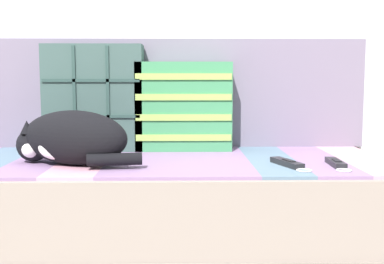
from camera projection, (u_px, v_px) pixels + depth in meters
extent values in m
cube|color=gray|center=(157.00, 249.00, 1.79)|extent=(1.74, 0.79, 0.20)
cube|color=gray|center=(157.00, 192.00, 1.77)|extent=(1.71, 0.78, 0.24)
cube|color=gray|center=(43.00, 159.00, 1.73)|extent=(0.16, 0.70, 0.01)
cube|color=#C6899E|center=(88.00, 159.00, 1.73)|extent=(0.16, 0.70, 0.01)
cube|color=gray|center=(134.00, 159.00, 1.74)|extent=(0.16, 0.70, 0.01)
cube|color=gray|center=(179.00, 159.00, 1.74)|extent=(0.16, 0.70, 0.01)
cube|color=gray|center=(224.00, 159.00, 1.74)|extent=(0.16, 0.70, 0.01)
cube|color=slate|center=(269.00, 159.00, 1.75)|extent=(0.16, 0.70, 0.01)
cube|color=gray|center=(313.00, 158.00, 1.75)|extent=(0.16, 0.70, 0.01)
cube|color=#C6899E|center=(358.00, 158.00, 1.75)|extent=(0.16, 0.70, 0.01)
cube|color=slate|center=(160.00, 93.00, 2.05)|extent=(1.71, 0.14, 0.45)
cube|color=#38514C|center=(94.00, 98.00, 1.91)|extent=(0.39, 0.13, 0.42)
cube|color=#28423D|center=(92.00, 116.00, 1.85)|extent=(0.37, 0.01, 0.01)
cube|color=#28423D|center=(74.00, 99.00, 1.84)|extent=(0.01, 0.01, 0.40)
cube|color=#28423D|center=(91.00, 80.00, 1.83)|extent=(0.37, 0.01, 0.01)
cube|color=#28423D|center=(108.00, 99.00, 1.84)|extent=(0.01, 0.01, 0.40)
cube|color=#3D8956|center=(184.00, 106.00, 1.92)|extent=(0.38, 0.13, 0.35)
cube|color=#93B751|center=(184.00, 138.00, 1.86)|extent=(0.37, 0.01, 0.02)
cube|color=#93B751|center=(184.00, 117.00, 1.85)|extent=(0.37, 0.01, 0.02)
cube|color=#93B751|center=(184.00, 97.00, 1.85)|extent=(0.37, 0.01, 0.02)
cube|color=#93B751|center=(184.00, 77.00, 1.84)|extent=(0.37, 0.01, 0.02)
ellipsoid|color=black|center=(74.00, 138.00, 1.58)|extent=(0.42, 0.30, 0.18)
sphere|color=black|center=(34.00, 145.00, 1.64)|extent=(0.11, 0.11, 0.11)
sphere|color=white|center=(31.00, 149.00, 1.61)|extent=(0.06, 0.06, 0.06)
ellipsoid|color=white|center=(56.00, 147.00, 1.56)|extent=(0.11, 0.04, 0.08)
cylinder|color=black|center=(115.00, 159.00, 1.51)|extent=(0.18, 0.06, 0.04)
cone|color=black|center=(27.00, 127.00, 1.60)|extent=(0.04, 0.04, 0.04)
cone|color=black|center=(39.00, 125.00, 1.66)|extent=(0.04, 0.04, 0.04)
cube|color=black|center=(287.00, 163.00, 1.58)|extent=(0.09, 0.16, 0.02)
cube|color=black|center=(289.00, 160.00, 1.57)|extent=(0.04, 0.06, 0.00)
cube|color=black|center=(275.00, 159.00, 1.65)|extent=(0.03, 0.02, 0.02)
torus|color=silver|center=(304.00, 170.00, 1.48)|extent=(0.06, 0.06, 0.01)
cube|color=black|center=(336.00, 163.00, 1.58)|extent=(0.04, 0.15, 0.02)
cube|color=black|center=(337.00, 160.00, 1.57)|extent=(0.02, 0.05, 0.00)
cube|color=black|center=(330.00, 159.00, 1.65)|extent=(0.03, 0.01, 0.02)
torus|color=silver|center=(344.00, 170.00, 1.49)|extent=(0.05, 0.05, 0.01)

